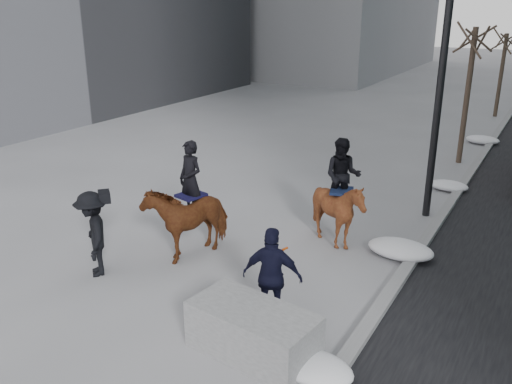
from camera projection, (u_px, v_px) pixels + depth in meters
The scene contains 11 objects.
ground at pixel (226, 280), 10.76m from camera, with size 120.00×120.00×0.00m, color gray.
curb at pixel (472, 170), 17.49m from camera, with size 0.25×90.00×0.12m, color gray.
planter at pixel (253, 332), 8.41m from camera, with size 2.00×1.00×0.80m, color #959598.
tree_near at pixel (468, 90), 17.75m from camera, with size 1.20×1.20×4.96m, color #3D3024, non-canonical shape.
tree_far at pixel (502, 71), 25.19m from camera, with size 1.20×1.20×4.25m, color #382921, non-canonical shape.
mounted_left at pixel (188, 212), 11.72m from camera, with size 1.30×2.07×2.48m.
mounted_right at pixel (339, 204), 12.00m from camera, with size 1.64×1.76×2.46m.
feeder at pixel (272, 276), 9.10m from camera, with size 1.10×0.98×1.75m.
camera_crew at pixel (93, 234), 10.75m from camera, with size 1.28×1.24×1.75m.
lamppost at pixel (447, 12), 12.25m from camera, with size 0.25×1.60×9.09m.
snow_piles at pixel (427, 214), 13.69m from camera, with size 1.42×16.64×0.36m.
Camera 1 is at (5.29, -7.97, 5.27)m, focal length 38.00 mm.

